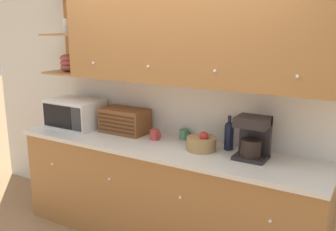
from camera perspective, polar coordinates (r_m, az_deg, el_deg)
ground_plane at (r=4.01m, az=1.68°, el=-16.24°), size 24.00×24.00×0.00m
wall_back at (r=3.58m, az=2.06°, el=2.36°), size 5.29×0.06×2.60m
counter_unit at (r=3.55m, az=-0.81°, el=-11.73°), size 2.91×0.66×0.95m
backsplash_panel at (r=3.56m, az=1.77°, el=1.13°), size 2.89×0.01×0.55m
upper_cabinets at (r=3.24m, az=2.92°, el=12.15°), size 2.89×0.40×0.83m
microwave at (r=4.03m, az=-13.96°, el=0.32°), size 0.55×0.39×0.29m
bread_box at (r=3.74m, az=-6.61°, el=-0.79°), size 0.46×0.27×0.24m
mug_blue_second at (r=3.50m, az=-2.00°, el=-2.96°), size 0.10×0.09×0.09m
mug at (r=3.52m, az=2.48°, el=-2.88°), size 0.10×0.09×0.09m
fruit_basket at (r=3.22m, az=5.12°, el=-4.23°), size 0.25×0.25×0.17m
wine_bottle at (r=3.24m, az=9.28°, el=-2.84°), size 0.08×0.08×0.30m
coffee_maker at (r=3.06m, az=12.79°, el=-3.25°), size 0.25×0.22×0.35m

